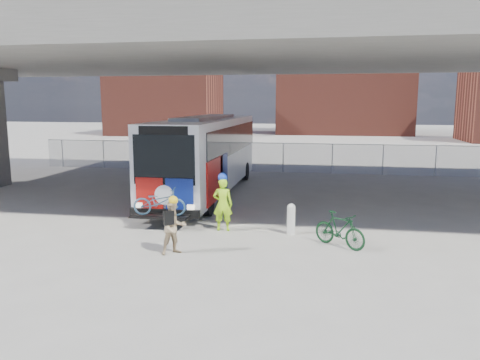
% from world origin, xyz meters
% --- Properties ---
extents(ground, '(160.00, 160.00, 0.00)m').
position_xyz_m(ground, '(0.00, 0.00, 0.00)').
color(ground, '#9E9991').
rests_on(ground, ground).
extents(bus, '(2.67, 12.95, 3.69)m').
position_xyz_m(bus, '(-2.00, 4.48, 2.11)').
color(bus, silver).
rests_on(bus, ground).
extents(overpass, '(40.00, 16.00, 7.95)m').
position_xyz_m(overpass, '(0.00, 4.00, 6.54)').
color(overpass, '#605E59').
rests_on(overpass, ground).
extents(chainlink_fence, '(30.00, 0.06, 30.00)m').
position_xyz_m(chainlink_fence, '(0.00, 12.00, 1.42)').
color(chainlink_fence, gray).
rests_on(chainlink_fence, ground).
extents(brick_buildings, '(54.00, 22.00, 12.00)m').
position_xyz_m(brick_buildings, '(1.23, 48.23, 5.42)').
color(brick_buildings, brown).
rests_on(brick_buildings, ground).
extents(smokestack, '(2.20, 2.20, 25.00)m').
position_xyz_m(smokestack, '(14.00, 55.00, 12.50)').
color(smokestack, brown).
rests_on(smokestack, ground).
extents(bollard, '(0.27, 0.27, 1.03)m').
position_xyz_m(bollard, '(2.47, -1.91, 0.55)').
color(bollard, silver).
rests_on(bollard, ground).
extents(cyclist_hivis, '(0.69, 0.48, 1.99)m').
position_xyz_m(cyclist_hivis, '(0.16, -1.86, 0.96)').
color(cyclist_hivis, '#AFF71A').
rests_on(cyclist_hivis, ground).
extents(cyclist_tan, '(0.95, 0.94, 1.71)m').
position_xyz_m(cyclist_tan, '(-0.68, -4.57, 0.80)').
color(cyclist_tan, tan).
rests_on(cyclist_tan, ground).
extents(bike_parked, '(1.73, 1.46, 1.07)m').
position_xyz_m(bike_parked, '(4.01, -3.05, 0.53)').
color(bike_parked, '#123B1D').
rests_on(bike_parked, ground).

